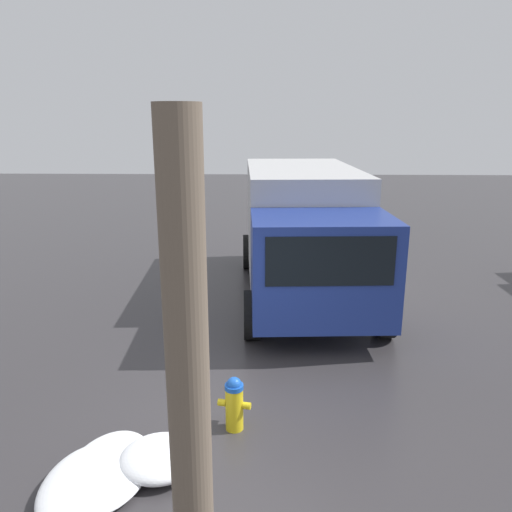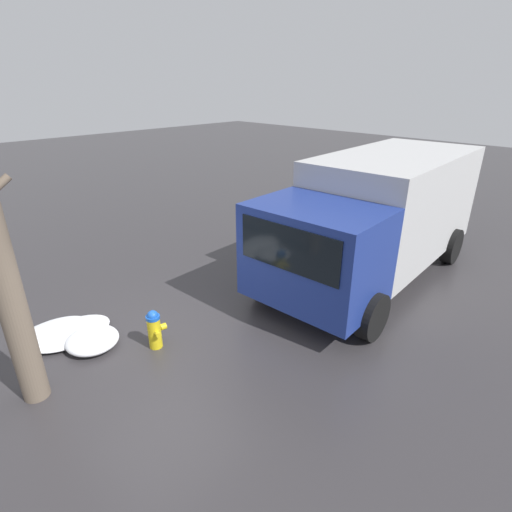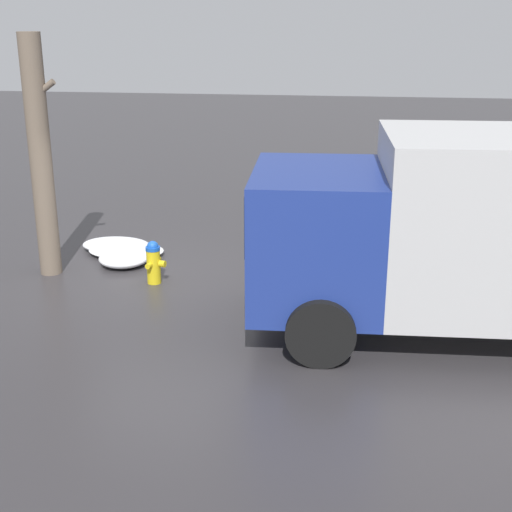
# 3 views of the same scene
# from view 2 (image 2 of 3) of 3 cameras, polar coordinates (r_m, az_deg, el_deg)

# --- Properties ---
(ground_plane) EXTENTS (60.00, 60.00, 0.00)m
(ground_plane) POSITION_cam_2_polar(r_m,az_deg,el_deg) (7.50, -14.05, -12.41)
(ground_plane) COLOR #333033
(fire_hydrant) EXTENTS (0.34, 0.44, 0.74)m
(fire_hydrant) POSITION_cam_2_polar(r_m,az_deg,el_deg) (7.29, -14.31, -10.00)
(fire_hydrant) COLOR yellow
(fire_hydrant) RESTS_ON ground_plane
(tree_trunk) EXTENTS (0.56, 0.37, 4.02)m
(tree_trunk) POSITION_cam_2_polar(r_m,az_deg,el_deg) (6.16, -32.39, -2.33)
(tree_trunk) COLOR #6B5B4C
(tree_trunk) RESTS_ON ground_plane
(delivery_truck) EXTENTS (6.75, 3.02, 2.80)m
(delivery_truck) POSITION_cam_2_polar(r_m,az_deg,el_deg) (9.66, 17.07, 5.90)
(delivery_truck) COLOR navy
(delivery_truck) RESTS_ON ground_plane
(snow_pile_by_hydrant) EXTENTS (0.90, 0.93, 0.27)m
(snow_pile_by_hydrant) POSITION_cam_2_polar(r_m,az_deg,el_deg) (7.78, -22.34, -11.02)
(snow_pile_by_hydrant) COLOR white
(snow_pile_by_hydrant) RESTS_ON ground_plane
(snow_pile_curbside) EXTENTS (1.43, 0.96, 0.17)m
(snow_pile_curbside) POSITION_cam_2_polar(r_m,az_deg,el_deg) (8.22, -24.89, -9.91)
(snow_pile_curbside) COLOR white
(snow_pile_curbside) RESTS_ON ground_plane
(snow_pile_by_tree) EXTENTS (1.30, 0.84, 0.23)m
(snow_pile_by_tree) POSITION_cam_2_polar(r_m,az_deg,el_deg) (8.31, -27.12, -9.74)
(snow_pile_by_tree) COLOR white
(snow_pile_by_tree) RESTS_ON ground_plane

